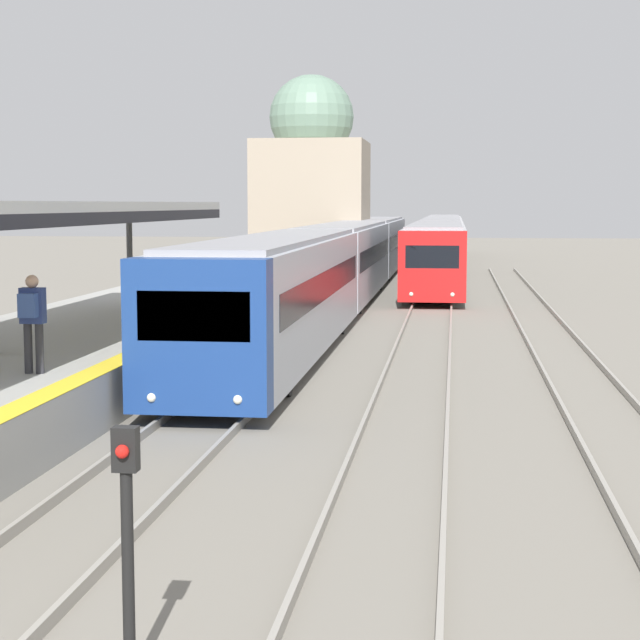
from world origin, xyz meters
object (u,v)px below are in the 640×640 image
object	(u,v)px
train_far	(441,241)
person_on_platform	(32,316)
signal_post_near	(127,527)
train_near	(344,258)

from	to	relation	value
train_far	person_on_platform	bearing A→B (deg)	-97.68
person_on_platform	signal_post_near	world-z (taller)	person_on_platform
train_near	signal_post_near	size ratio (longest dim) A/B	23.55
signal_post_near	person_on_platform	bearing A→B (deg)	116.28
person_on_platform	train_near	distance (m)	25.43
person_on_platform	train_near	size ratio (longest dim) A/B	0.03
train_near	signal_post_near	bearing A→B (deg)	-87.02
train_far	signal_post_near	bearing A→B (deg)	-91.84
train_near	signal_post_near	xyz separation A→B (m)	(1.78, -34.27, -0.41)
train_far	signal_post_near	distance (m)	54.97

